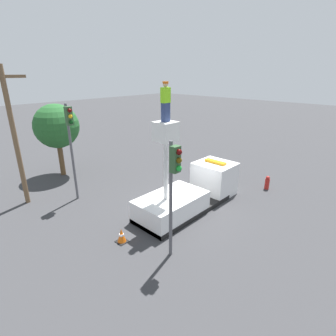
# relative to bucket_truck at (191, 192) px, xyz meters

# --- Properties ---
(ground_plane) EXTENTS (120.00, 120.00, 0.00)m
(ground_plane) POSITION_rel_bucket_truck_xyz_m (-0.66, 0.00, -0.85)
(ground_plane) COLOR #38383A
(bucket_truck) EXTENTS (6.89, 2.31, 5.12)m
(bucket_truck) POSITION_rel_bucket_truck_xyz_m (0.00, 0.00, 0.00)
(bucket_truck) COLOR black
(bucket_truck) RESTS_ON ground
(worker) EXTENTS (0.40, 0.26, 1.75)m
(worker) POSITION_rel_bucket_truck_xyz_m (-2.09, 0.00, 5.15)
(worker) COLOR navy
(worker) RESTS_ON bucket_truck
(traffic_light_pole) EXTENTS (0.34, 0.57, 4.93)m
(traffic_light_pole) POSITION_rel_bucket_truck_xyz_m (-3.93, -2.18, 2.64)
(traffic_light_pole) COLOR #515156
(traffic_light_pole) RESTS_ON ground
(traffic_light_across) EXTENTS (0.34, 0.57, 5.66)m
(traffic_light_across) POSITION_rel_bucket_truck_xyz_m (-4.01, 5.48, 3.14)
(traffic_light_across) COLOR #515156
(traffic_light_across) RESTS_ON ground
(fire_hydrant) EXTENTS (0.53, 0.29, 0.90)m
(fire_hydrant) POSITION_rel_bucket_truck_xyz_m (5.22, -2.16, -0.42)
(fire_hydrant) COLOR #B2231E
(fire_hydrant) RESTS_ON ground
(traffic_cone_rear) EXTENTS (0.49, 0.49, 0.67)m
(traffic_cone_rear) POSITION_rel_bucket_truck_xyz_m (-4.82, 0.15, -0.54)
(traffic_cone_rear) COLOR black
(traffic_cone_rear) RESTS_ON ground
(tree_left_bg) EXTENTS (3.11, 3.11, 5.21)m
(tree_left_bg) POSITION_rel_bucket_truck_xyz_m (-2.76, 10.05, 2.77)
(tree_left_bg) COLOR brown
(tree_left_bg) RESTS_ON ground
(utility_pole) EXTENTS (2.20, 0.26, 7.63)m
(utility_pole) POSITION_rel_bucket_truck_xyz_m (-6.29, 7.30, 3.28)
(utility_pole) COLOR brown
(utility_pole) RESTS_ON ground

